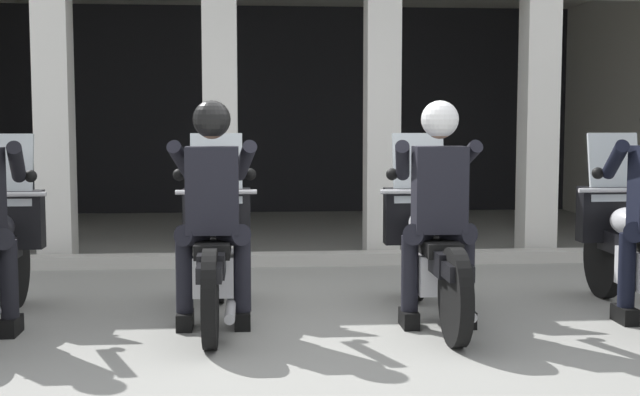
% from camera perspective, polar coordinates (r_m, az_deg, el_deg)
% --- Properties ---
extents(ground_plane, '(80.00, 80.00, 0.00)m').
position_cam_1_polar(ground_plane, '(9.19, -1.31, -3.88)').
color(ground_plane, gray).
extents(station_building, '(9.51, 5.08, 3.33)m').
position_cam_1_polar(station_building, '(11.59, -1.97, 8.40)').
color(station_building, black).
rests_on(station_building, ground).
extents(kerb_strip, '(9.01, 0.24, 0.12)m').
position_cam_1_polar(kerb_strip, '(8.69, -0.99, -4.02)').
color(kerb_strip, '#B7B5AD').
rests_on(kerb_strip, ground).
extents(motorcycle_center_left, '(0.62, 2.04, 1.35)m').
position_cam_1_polar(motorcycle_center_left, '(6.36, -6.90, -3.48)').
color(motorcycle_center_left, black).
rests_on(motorcycle_center_left, ground).
extents(police_officer_center_left, '(0.63, 0.61, 1.58)m').
position_cam_1_polar(police_officer_center_left, '(6.03, -7.07, 0.23)').
color(police_officer_center_left, black).
rests_on(police_officer_center_left, ground).
extents(motorcycle_center_right, '(0.62, 2.04, 1.35)m').
position_cam_1_polar(motorcycle_center_right, '(6.41, 7.20, -3.41)').
color(motorcycle_center_right, black).
rests_on(motorcycle_center_right, ground).
extents(police_officer_center_right, '(0.63, 0.61, 1.58)m').
position_cam_1_polar(police_officer_center_right, '(6.09, 7.79, 0.27)').
color(police_officer_center_right, black).
rests_on(police_officer_center_right, ground).
extents(motorcycle_far_right, '(0.62, 2.04, 1.35)m').
position_cam_1_polar(motorcycle_far_right, '(6.90, 20.04, -3.07)').
color(motorcycle_far_right, black).
rests_on(motorcycle_far_right, ground).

